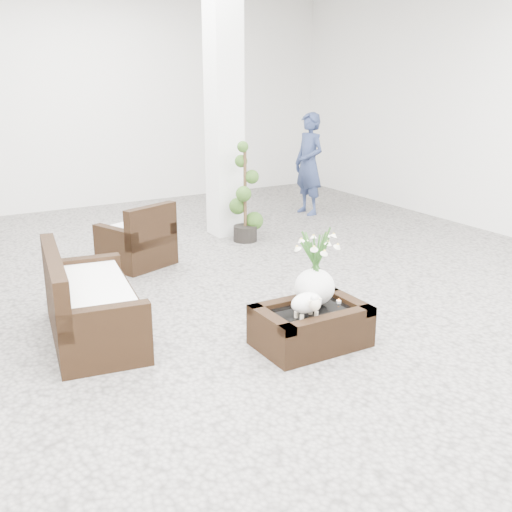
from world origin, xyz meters
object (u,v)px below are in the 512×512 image
topiary (245,193)px  loveseat (93,295)px  armchair (136,234)px  coffee_table (311,328)px

topiary → loveseat: bearing=-142.3°
armchair → loveseat: (-1.01, -1.77, 0.01)m
coffee_table → armchair: 2.90m
coffee_table → topiary: (1.11, 3.11, 0.50)m
armchair → loveseat: size_ratio=0.51×
armchair → loveseat: loveseat is taller
loveseat → coffee_table: bearing=-117.0°
armchair → topiary: 1.66m
coffee_table → topiary: 3.34m
coffee_table → topiary: size_ratio=0.69×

